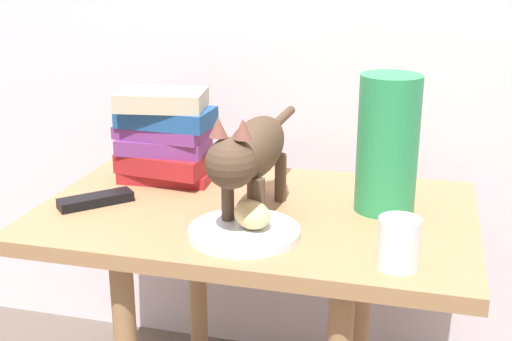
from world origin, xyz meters
The scene contains 8 objects.
side_table centered at (0.00, 0.00, 0.48)m, with size 0.86×0.54×0.56m.
plate centered at (0.01, -0.14, 0.57)m, with size 0.20×0.20×0.01m, color silver.
bread_roll centered at (0.03, -0.13, 0.60)m, with size 0.08×0.06×0.05m, color #E0BC7A.
cat centered at (0.00, -0.05, 0.69)m, with size 0.10×0.48×0.23m.
book_stack centered at (-0.24, 0.11, 0.66)m, with size 0.22×0.16×0.21m.
green_vase centered at (0.25, 0.06, 0.70)m, with size 0.12×0.12×0.27m, color #288C51.
candle_jar centered at (0.29, -0.19, 0.60)m, with size 0.07×0.07×0.08m.
tv_remote centered at (-0.32, -0.06, 0.57)m, with size 0.15×0.04×0.02m, color black.
Camera 1 is at (0.32, -1.22, 1.06)m, focal length 47.46 mm.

